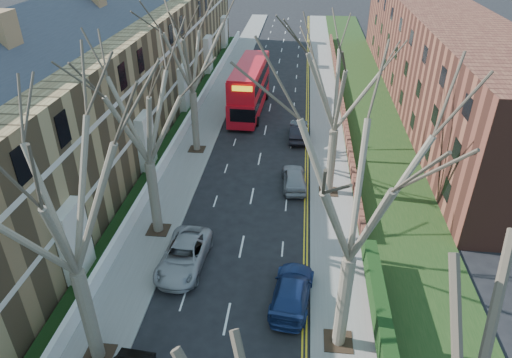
# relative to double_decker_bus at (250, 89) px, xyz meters

# --- Properties ---
(pavement_left) EXTENTS (3.00, 102.00, 0.12)m
(pavement_left) POSITION_rel_double_decker_bus_xyz_m (-3.92, 1.17, -2.37)
(pavement_left) COLOR slate
(pavement_left) RESTS_ON ground
(pavement_right) EXTENTS (3.00, 102.00, 0.12)m
(pavement_right) POSITION_rel_double_decker_bus_xyz_m (8.08, 1.17, -2.37)
(pavement_right) COLOR slate
(pavement_right) RESTS_ON ground
(terrace_left) EXTENTS (9.70, 78.00, 13.60)m
(terrace_left) POSITION_rel_double_decker_bus_xyz_m (-11.56, -6.83, 3.10)
(terrace_left) COLOR olive
(terrace_left) RESTS_ON ground
(flats_right) EXTENTS (13.97, 54.00, 10.00)m
(flats_right) POSITION_rel_double_decker_bus_xyz_m (19.54, 5.17, 2.55)
(flats_right) COLOR brown
(flats_right) RESTS_ON ground
(front_wall_left) EXTENTS (0.30, 78.00, 1.00)m
(front_wall_left) POSITION_rel_double_decker_bus_xyz_m (-5.57, -6.83, -1.81)
(front_wall_left) COLOR white
(front_wall_left) RESTS_ON ground
(grass_verge_right) EXTENTS (6.00, 102.00, 0.06)m
(grass_verge_right) POSITION_rel_double_decker_bus_xyz_m (12.58, 1.17, -2.28)
(grass_verge_right) COLOR #193212
(grass_verge_right) RESTS_ON ground
(tree_left_mid) EXTENTS (10.50, 10.50, 14.71)m
(tree_left_mid) POSITION_rel_double_decker_bus_xyz_m (-3.62, -31.83, 7.13)
(tree_left_mid) COLOR #6A5D4B
(tree_left_mid) RESTS_ON ground
(tree_left_far) EXTENTS (10.15, 10.15, 14.22)m
(tree_left_far) POSITION_rel_double_decker_bus_xyz_m (-3.62, -21.83, 6.81)
(tree_left_far) COLOR #6A5D4B
(tree_left_far) RESTS_ON ground
(tree_left_dist) EXTENTS (10.50, 10.50, 14.71)m
(tree_left_dist) POSITION_rel_double_decker_bus_xyz_m (-3.62, -9.83, 7.13)
(tree_left_dist) COLOR #6A5D4B
(tree_left_dist) RESTS_ON ground
(tree_right_mid) EXTENTS (10.50, 10.50, 14.71)m
(tree_right_mid) POSITION_rel_double_decker_bus_xyz_m (7.78, -29.83, 7.13)
(tree_right_mid) COLOR #6A5D4B
(tree_right_mid) RESTS_ON ground
(tree_right_far) EXTENTS (10.15, 10.15, 14.22)m
(tree_right_far) POSITION_rel_double_decker_bus_xyz_m (7.78, -15.83, 6.81)
(tree_right_far) COLOR #6A5D4B
(tree_right_far) RESTS_ON ground
(double_decker_bus) EXTENTS (3.36, 11.95, 4.92)m
(double_decker_bus) POSITION_rel_double_decker_bus_xyz_m (0.00, 0.00, 0.00)
(double_decker_bus) COLOR red
(double_decker_bus) RESTS_ON ground
(car_left_far) EXTENTS (2.74, 5.50, 1.50)m
(car_left_far) POSITION_rel_double_decker_bus_xyz_m (-1.10, -24.96, -1.68)
(car_left_far) COLOR #9B9BA0
(car_left_far) RESTS_ON ground
(car_right_near) EXTENTS (2.58, 5.21, 1.46)m
(car_right_near) POSITION_rel_double_decker_bus_xyz_m (5.40, -27.22, -1.70)
(car_right_near) COLOR navy
(car_right_near) RESTS_ON ground
(car_right_mid) EXTENTS (2.16, 4.53, 1.50)m
(car_right_mid) POSITION_rel_double_decker_bus_xyz_m (5.16, -15.11, -1.68)
(car_right_mid) COLOR gray
(car_right_mid) RESTS_ON ground
(car_right_far) EXTENTS (1.64, 4.69, 1.55)m
(car_right_far) POSITION_rel_double_decker_bus_xyz_m (5.31, -6.38, -1.66)
(car_right_far) COLOR black
(car_right_far) RESTS_ON ground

